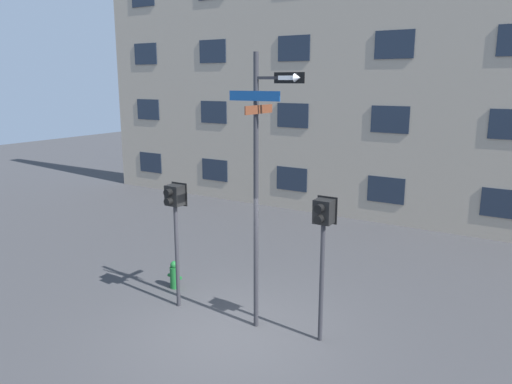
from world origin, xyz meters
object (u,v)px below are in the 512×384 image
(street_sign_pole, at_px, (259,174))
(fire_hydrant, at_px, (175,275))
(pedestrian_signal_right, at_px, (323,230))
(pedestrian_signal_left, at_px, (175,211))

(street_sign_pole, xyz_separation_m, fire_hydrant, (-2.56, 0.53, -2.64))
(pedestrian_signal_right, relative_size, fire_hydrant, 4.14)
(street_sign_pole, relative_size, pedestrian_signal_right, 1.92)
(pedestrian_signal_right, bearing_deg, fire_hydrant, 174.26)
(street_sign_pole, distance_m, pedestrian_signal_right, 1.48)
(fire_hydrant, bearing_deg, pedestrian_signal_right, -5.74)
(street_sign_pole, xyz_separation_m, pedestrian_signal_left, (-1.89, -0.12, -0.90))
(pedestrian_signal_left, xyz_separation_m, pedestrian_signal_right, (3.08, 0.28, 0.03))
(street_sign_pole, distance_m, fire_hydrant, 3.71)
(pedestrian_signal_left, bearing_deg, pedestrian_signal_right, 5.23)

